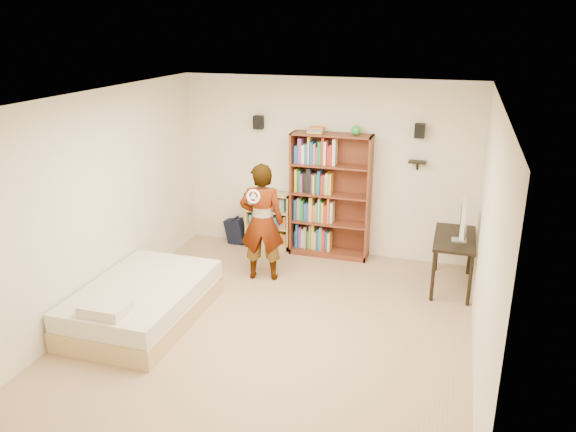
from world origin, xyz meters
name	(u,v)px	position (x,y,z in m)	size (l,w,h in m)	color
ground	(276,326)	(0.00, 0.00, 0.00)	(4.50, 5.00, 0.01)	tan
room_shell	(275,184)	(0.00, 0.00, 1.76)	(4.52, 5.02, 2.71)	#EFE6CC
crown_molding	(274,100)	(0.00, 0.00, 2.67)	(4.50, 5.00, 0.06)	white
speaker_left	(258,122)	(-1.05, 2.40, 2.00)	(0.14, 0.12, 0.20)	black
speaker_right	(420,131)	(1.35, 2.40, 2.00)	(0.14, 0.12, 0.20)	black
wall_shelf	(417,162)	(1.35, 2.41, 1.55)	(0.25, 0.16, 0.03)	black
tall_bookshelf	(330,196)	(0.11, 2.32, 0.95)	(1.20, 0.35, 1.90)	maroon
low_bookshelf	(269,220)	(-0.89, 2.36, 0.45)	(0.72, 0.27, 0.90)	tan
computer_desk	(452,262)	(1.96, 1.71, 0.36)	(0.53, 1.07, 0.73)	black
imac	(461,222)	(2.01, 1.58, 0.99)	(0.10, 0.52, 0.52)	silver
daybed	(143,298)	(-1.59, -0.30, 0.29)	(1.27, 1.95, 0.58)	silver
person	(262,222)	(-0.60, 1.24, 0.83)	(0.61, 0.40, 1.67)	black
wii_wheel	(253,196)	(-0.60, 0.92, 1.30)	(0.19, 0.19, 0.03)	silver
navy_bag	(235,231)	(-1.46, 2.35, 0.21)	(0.32, 0.21, 0.43)	black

